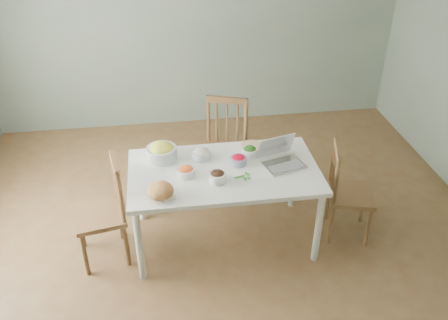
{
  "coord_description": "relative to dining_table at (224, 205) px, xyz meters",
  "views": [
    {
      "loc": [
        -0.48,
        -3.17,
        2.99
      ],
      "look_at": [
        0.0,
        0.15,
        0.85
      ],
      "focal_mm": 38.43,
      "sensor_mm": 36.0,
      "label": 1
    }
  ],
  "objects": [
    {
      "name": "floor",
      "position": [
        -0.0,
        -0.15,
        -0.38
      ],
      "size": [
        5.0,
        5.0,
        0.0
      ],
      "primitive_type": "cube",
      "color": "brown",
      "rests_on": "ground"
    },
    {
      "name": "wall_back",
      "position": [
        -0.0,
        2.35,
        0.97
      ],
      "size": [
        5.0,
        0.0,
        2.7
      ],
      "primitive_type": "cube",
      "color": "gray",
      "rests_on": "ground"
    },
    {
      "name": "dining_table",
      "position": [
        0.0,
        0.0,
        0.0
      ],
      "size": [
        1.6,
        0.9,
        0.75
      ],
      "primitive_type": null,
      "color": "white",
      "rests_on": "floor"
    },
    {
      "name": "chair_far",
      "position": [
        0.1,
        0.7,
        0.13
      ],
      "size": [
        0.56,
        0.54,
        1.0
      ],
      "primitive_type": null,
      "rotation": [
        0.0,
        0.0,
        -0.32
      ],
      "color": "#4C321D",
      "rests_on": "floor"
    },
    {
      "name": "chair_left",
      "position": [
        -1.06,
        -0.08,
        0.1
      ],
      "size": [
        0.48,
        0.49,
        0.96
      ],
      "primitive_type": null,
      "rotation": [
        0.0,
        0.0,
        -1.38
      ],
      "color": "#4C321D",
      "rests_on": "floor"
    },
    {
      "name": "chair_right",
      "position": [
        1.13,
        -0.08,
        0.08
      ],
      "size": [
        0.48,
        0.49,
        0.92
      ],
      "primitive_type": null,
      "rotation": [
        0.0,
        0.0,
        1.31
      ],
      "color": "#4C321D",
      "rests_on": "floor"
    },
    {
      "name": "bread_boule",
      "position": [
        -0.54,
        -0.31,
        0.44
      ],
      "size": [
        0.23,
        0.23,
        0.13
      ],
      "primitive_type": "ellipsoid",
      "rotation": [
        0.0,
        0.0,
        -0.11
      ],
      "color": "#B07439",
      "rests_on": "dining_table"
    },
    {
      "name": "butter_stick",
      "position": [
        -0.48,
        -0.35,
        0.39
      ],
      "size": [
        0.11,
        0.06,
        0.03
      ],
      "primitive_type": "cube",
      "rotation": [
        0.0,
        0.0,
        0.24
      ],
      "color": "beige",
      "rests_on": "dining_table"
    },
    {
      "name": "bowl_squash",
      "position": [
        -0.51,
        0.25,
        0.45
      ],
      "size": [
        0.34,
        0.34,
        0.15
      ],
      "primitive_type": null,
      "rotation": [
        0.0,
        0.0,
        -0.34
      ],
      "color": "#E7E44E",
      "rests_on": "dining_table"
    },
    {
      "name": "bowl_carrot",
      "position": [
        -0.32,
        -0.04,
        0.42
      ],
      "size": [
        0.19,
        0.19,
        0.09
      ],
      "primitive_type": null,
      "rotation": [
        0.0,
        0.0,
        0.29
      ],
      "color": "#DF5328",
      "rests_on": "dining_table"
    },
    {
      "name": "bowl_onion",
      "position": [
        -0.17,
        0.22,
        0.42
      ],
      "size": [
        0.18,
        0.18,
        0.09
      ],
      "primitive_type": null,
      "rotation": [
        0.0,
        0.0,
        -0.07
      ],
      "color": "white",
      "rests_on": "dining_table"
    },
    {
      "name": "bowl_mushroom",
      "position": [
        -0.08,
        -0.15,
        0.42
      ],
      "size": [
        0.16,
        0.16,
        0.09
      ],
      "primitive_type": null,
      "rotation": [
        0.0,
        0.0,
        0.1
      ],
      "color": "black",
      "rests_on": "dining_table"
    },
    {
      "name": "bowl_redpep",
      "position": [
        0.14,
        0.08,
        0.42
      ],
      "size": [
        0.17,
        0.17,
        0.08
      ],
      "primitive_type": null,
      "rotation": [
        0.0,
        0.0,
        -0.22
      ],
      "color": "red",
      "rests_on": "dining_table"
    },
    {
      "name": "bowl_broccoli",
      "position": [
        0.26,
        0.2,
        0.42
      ],
      "size": [
        0.18,
        0.18,
        0.09
      ],
      "primitive_type": null,
      "rotation": [
        0.0,
        0.0,
        0.28
      ],
      "color": "#194212",
      "rests_on": "dining_table"
    },
    {
      "name": "flatbread",
      "position": [
        0.31,
        0.34,
        0.38
      ],
      "size": [
        0.25,
        0.25,
        0.02
      ],
      "primitive_type": "cylinder",
      "rotation": [
        0.0,
        0.0,
        -0.29
      ],
      "color": "tan",
      "rests_on": "dining_table"
    },
    {
      "name": "basil_bunch",
      "position": [
        0.13,
        -0.13,
        0.38
      ],
      "size": [
        0.17,
        0.17,
        0.02
      ],
      "primitive_type": null,
      "color": "#38732E",
      "rests_on": "dining_table"
    },
    {
      "name": "laptop",
      "position": [
        0.52,
        -0.01,
        0.49
      ],
      "size": [
        0.4,
        0.38,
        0.22
      ],
      "primitive_type": null,
      "rotation": [
        0.0,
        0.0,
        0.28
      ],
      "color": "silver",
      "rests_on": "dining_table"
    }
  ]
}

